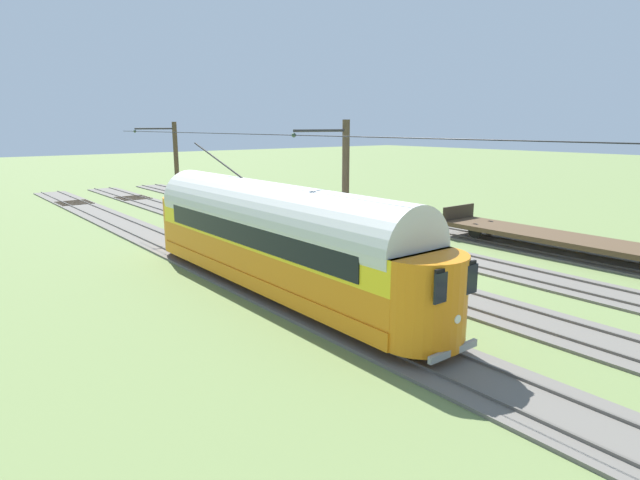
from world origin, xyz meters
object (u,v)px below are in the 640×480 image
(flatcar_adjacent, at_px, (556,237))
(catenary_pole_mid_near, at_px, (344,203))
(catenary_pole_foreground, at_px, (176,174))
(vintage_streetcar, at_px, (273,235))

(flatcar_adjacent, height_order, catenary_pole_mid_near, catenary_pole_mid_near)
(flatcar_adjacent, relative_size, catenary_pole_foreground, 1.93)
(vintage_streetcar, height_order, catenary_pole_mid_near, catenary_pole_mid_near)
(vintage_streetcar, xyz_separation_m, flatcar_adjacent, (-14.71, 3.63, -1.40))
(vintage_streetcar, bearing_deg, catenary_pole_foreground, -99.23)
(flatcar_adjacent, xyz_separation_m, catenary_pole_mid_near, (12.36, -2.19, 2.60))
(flatcar_adjacent, height_order, catenary_pole_foreground, catenary_pole_foreground)
(vintage_streetcar, distance_m, flatcar_adjacent, 15.21)
(vintage_streetcar, bearing_deg, flatcar_adjacent, 166.15)
(flatcar_adjacent, distance_m, catenary_pole_mid_near, 12.82)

